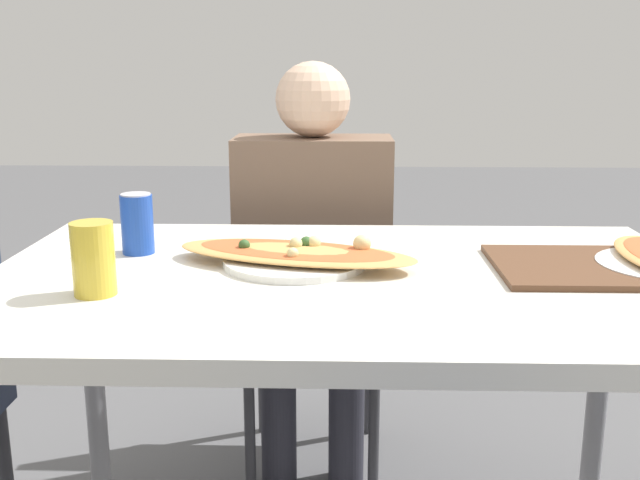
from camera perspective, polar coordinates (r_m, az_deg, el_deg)
name	(u,v)px	position (r m, az deg, el deg)	size (l,w,h in m)	color
dining_table	(346,311)	(1.43, 1.98, -5.40)	(1.36, 0.84, 0.78)	silver
chair_far_seated	(315,295)	(2.21, -0.42, -4.19)	(0.40, 0.40, 0.86)	#2D3851
person_seated	(313,240)	(2.05, -0.54, 0.01)	(0.42, 0.24, 1.17)	#2D2D38
pizza_main	(296,255)	(1.46, -1.83, -1.14)	(0.52, 0.31, 0.06)	white
soda_can	(137,224)	(1.59, -13.76, 1.22)	(0.07, 0.07, 0.12)	#1E47B2
drink_glass	(93,259)	(1.32, -16.88, -1.38)	(0.07, 0.07, 0.13)	gold
serving_tray	(617,267)	(1.54, 21.69, -1.91)	(0.47, 0.29, 0.01)	brown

